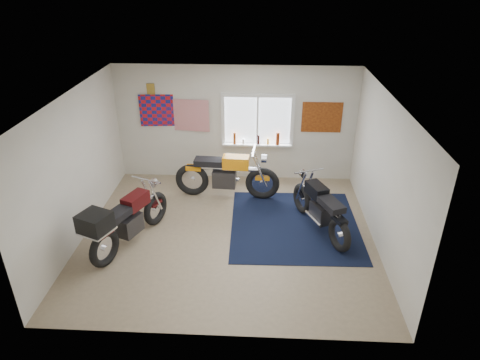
{
  "coord_description": "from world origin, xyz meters",
  "views": [
    {
      "loc": [
        0.57,
        -6.83,
        4.68
      ],
      "look_at": [
        0.21,
        0.4,
        0.98
      ],
      "focal_mm": 32.0,
      "sensor_mm": 36.0,
      "label": 1
    }
  ],
  "objects_px": {
    "black_chrome_bike": "(320,209)",
    "maroon_tourer": "(124,221)",
    "navy_rug": "(294,224)",
    "yellow_triumph": "(226,176)"
  },
  "relations": [
    {
      "from": "yellow_triumph",
      "to": "maroon_tourer",
      "type": "relative_size",
      "value": 1.12
    },
    {
      "from": "navy_rug",
      "to": "black_chrome_bike",
      "type": "xyz_separation_m",
      "value": [
        0.46,
        -0.14,
        0.46
      ]
    },
    {
      "from": "yellow_triumph",
      "to": "black_chrome_bike",
      "type": "height_order",
      "value": "yellow_triumph"
    },
    {
      "from": "navy_rug",
      "to": "black_chrome_bike",
      "type": "bearing_deg",
      "value": -16.55
    },
    {
      "from": "black_chrome_bike",
      "to": "maroon_tourer",
      "type": "distance_m",
      "value": 3.65
    },
    {
      "from": "black_chrome_bike",
      "to": "maroon_tourer",
      "type": "xyz_separation_m",
      "value": [
        -3.57,
        -0.76,
        0.1
      ]
    },
    {
      "from": "black_chrome_bike",
      "to": "yellow_triumph",
      "type": "bearing_deg",
      "value": 33.42
    },
    {
      "from": "yellow_triumph",
      "to": "maroon_tourer",
      "type": "distance_m",
      "value": 2.61
    },
    {
      "from": "black_chrome_bike",
      "to": "maroon_tourer",
      "type": "height_order",
      "value": "maroon_tourer"
    },
    {
      "from": "navy_rug",
      "to": "black_chrome_bike",
      "type": "height_order",
      "value": "black_chrome_bike"
    }
  ]
}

